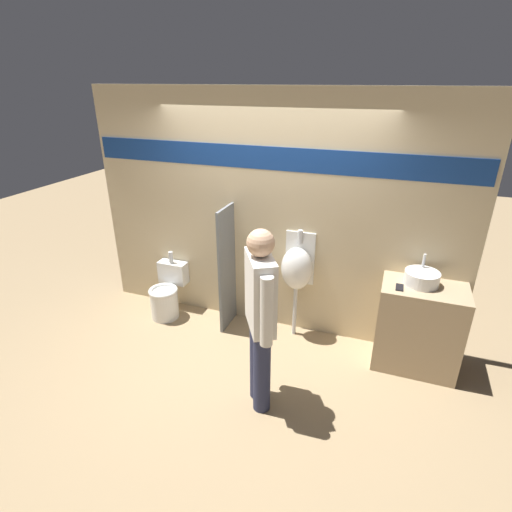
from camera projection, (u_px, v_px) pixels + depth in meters
The scene contains 9 objects.
ground_plane at pixel (251, 347), 4.47m from camera, with size 16.00×16.00×0.00m, color #997F5B.
display_wall at pixel (269, 216), 4.43m from camera, with size 4.29×0.07×2.70m.
sink_counter at pixel (418, 327), 4.03m from camera, with size 0.80×0.50×0.92m.
sink_basin at pixel (422, 278), 3.87m from camera, with size 0.33×0.33×0.27m.
cell_phone at pixel (400, 287), 3.82m from camera, with size 0.07×0.14×0.01m.
divider_near_counter at pixel (227, 269), 4.61m from camera, with size 0.03×0.43×1.48m.
urinal_near_counter at pixel (297, 268), 4.38m from camera, with size 0.35×0.28×1.27m.
toilet at pixel (167, 294), 4.99m from camera, with size 0.36×0.52×0.79m.
person_in_vest at pixel (260, 315), 3.35m from camera, with size 0.38×0.53×1.71m.
Camera 1 is at (1.32, -3.42, 2.76)m, focal length 28.00 mm.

